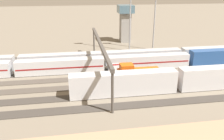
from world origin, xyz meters
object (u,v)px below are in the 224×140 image
(light_mast_0, at_px, (156,1))
(signal_gantry, at_px, (100,46))
(control_tower, at_px, (125,21))
(train_on_track_3, at_px, (98,64))
(train_on_track_5, at_px, (138,75))
(train_on_track_2, at_px, (98,58))

(light_mast_0, relative_size, signal_gantry, 0.66)
(control_tower, bearing_deg, signal_gantry, 67.97)
(train_on_track_3, relative_size, train_on_track_5, 9.06)
(train_on_track_2, height_order, control_tower, control_tower)
(train_on_track_5, xyz_separation_m, signal_gantry, (8.00, -7.50, 5.58))
(control_tower, bearing_deg, light_mast_0, 118.77)
(train_on_track_3, distance_m, train_on_track_5, 13.10)
(train_on_track_5, relative_size, signal_gantry, 0.25)
(train_on_track_3, height_order, light_mast_0, light_mast_0)
(light_mast_0, xyz_separation_m, signal_gantry, (21.30, 20.97, -9.12))
(train_on_track_5, bearing_deg, train_on_track_2, -62.60)
(train_on_track_2, relative_size, train_on_track_3, 1.53)
(train_on_track_3, xyz_separation_m, light_mast_0, (-21.76, -18.47, 14.77))
(train_on_track_3, bearing_deg, train_on_track_5, 130.23)
(signal_gantry, distance_m, control_tower, 37.12)
(train_on_track_5, height_order, control_tower, control_tower)
(train_on_track_3, distance_m, signal_gantry, 6.19)
(signal_gantry, bearing_deg, train_on_track_3, -79.54)
(train_on_track_3, distance_m, control_tower, 35.58)
(signal_gantry, bearing_deg, light_mast_0, -135.45)
(train_on_track_2, xyz_separation_m, train_on_track_3, (0.68, 5.00, 0.02))
(train_on_track_2, height_order, signal_gantry, signal_gantry)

